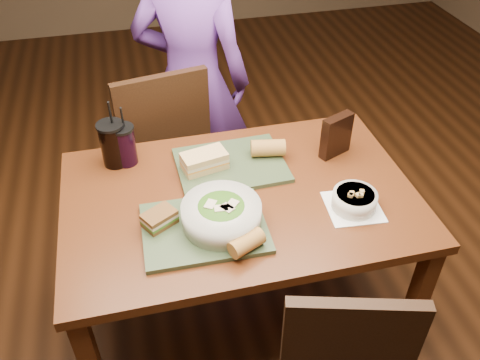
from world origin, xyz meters
name	(u,v)px	position (x,y,z in m)	size (l,w,h in m)	color
ground	(240,317)	(0.00, 0.00, 0.00)	(6.00, 6.00, 0.00)	#381C0B
dining_table	(240,213)	(0.00, 0.00, 0.66)	(1.30, 0.85, 0.75)	#502610
chair_far	(165,146)	(-0.21, 0.67, 0.54)	(0.49, 0.50, 0.98)	black
diner	(193,82)	(-0.04, 0.84, 0.78)	(0.57, 0.38, 1.57)	#62338E
tray_near	(204,228)	(-0.16, -0.15, 0.76)	(0.42, 0.32, 0.02)	#334329
tray_far	(231,165)	(0.00, 0.17, 0.76)	(0.42, 0.32, 0.02)	#334329
salad_bowl	(221,213)	(-0.10, -0.15, 0.81)	(0.27, 0.27, 0.09)	silver
soup_bowl	(354,200)	(0.38, -0.16, 0.79)	(0.21, 0.21, 0.08)	white
sandwich_near	(159,219)	(-0.31, -0.11, 0.79)	(0.13, 0.12, 0.05)	#593819
sandwich_far	(204,161)	(-0.10, 0.17, 0.80)	(0.19, 0.13, 0.07)	tan
baguette_near	(247,243)	(-0.05, -0.29, 0.80)	(0.06, 0.06, 0.12)	#AD7533
baguette_far	(268,148)	(0.16, 0.19, 0.80)	(0.07, 0.07, 0.14)	#AD7533
cup_cola	(113,144)	(-0.43, 0.31, 0.84)	(0.10, 0.10, 0.28)	black
cup_berry	(124,145)	(-0.39, 0.30, 0.83)	(0.09, 0.09, 0.26)	black
chip_bag	(336,136)	(0.43, 0.16, 0.84)	(0.14, 0.04, 0.18)	black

